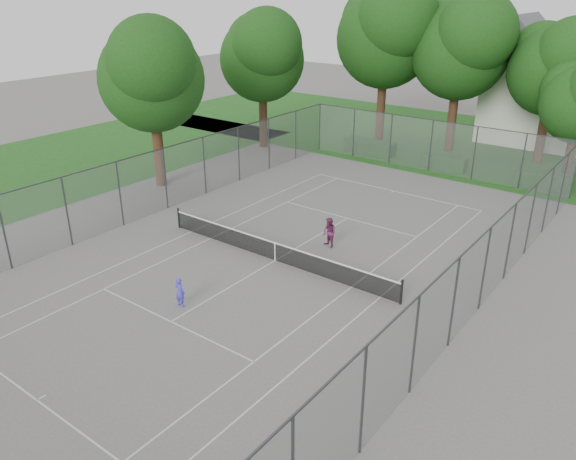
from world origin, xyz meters
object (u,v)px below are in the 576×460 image
Objects in this scene: woman_player at (329,233)px; house at (541,93)px; girl_player at (180,292)px; tennis_net at (275,251)px.

house is at bearing 104.91° from woman_player.
house is at bearing -99.50° from girl_player.
house is at bearing 83.15° from tennis_net.
tennis_net is 1.33× the size of house.
girl_player reaches higher than tennis_net.
tennis_net is at bearing -96.85° from house.
tennis_net is at bearing -93.12° from woman_player.
girl_player is at bearing -81.97° from woman_player.
woman_player reaches higher than tennis_net.
woman_player reaches higher than girl_player.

